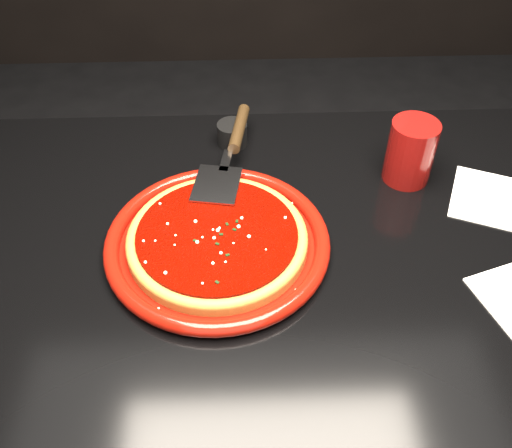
{
  "coord_description": "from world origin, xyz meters",
  "views": [
    {
      "loc": [
        -0.07,
        -0.56,
        1.39
      ],
      "look_at": [
        -0.05,
        0.07,
        0.77
      ],
      "focal_mm": 40.0,
      "sensor_mm": 36.0,
      "label": 1
    }
  ],
  "objects": [
    {
      "name": "pizza_crust_rim",
      "position": [
        -0.11,
        0.04,
        0.77
      ],
      "size": [
        0.36,
        0.36,
        0.02
      ],
      "primitive_type": "torus",
      "rotation": [
        0.0,
        0.0,
        -0.37
      ],
      "color": "olive",
      "rests_on": "plate"
    },
    {
      "name": "plate",
      "position": [
        -0.11,
        0.04,
        0.76
      ],
      "size": [
        0.45,
        0.45,
        0.03
      ],
      "primitive_type": "cylinder",
      "rotation": [
        0.0,
        0.0,
        -0.37
      ],
      "color": "#720C06",
      "rests_on": "table"
    },
    {
      "name": "ramekin",
      "position": [
        -0.08,
        0.3,
        0.77
      ],
      "size": [
        0.07,
        0.07,
        0.04
      ],
      "primitive_type": "cylinder",
      "rotation": [
        0.0,
        0.0,
        0.3
      ],
      "color": "black",
      "rests_on": "table"
    },
    {
      "name": "napkin_b",
      "position": [
        0.35,
        0.13,
        0.75
      ],
      "size": [
        0.17,
        0.18,
        0.0
      ],
      "primitive_type": "cube",
      "rotation": [
        0.0,
        0.0,
        -0.4
      ],
      "color": "white",
      "rests_on": "table"
    },
    {
      "name": "pizza_server",
      "position": [
        -0.09,
        0.22,
        0.79
      ],
      "size": [
        0.14,
        0.32,
        0.02
      ],
      "primitive_type": null,
      "rotation": [
        0.0,
        0.0,
        -0.17
      ],
      "color": "silver",
      "rests_on": "plate"
    },
    {
      "name": "pizza_crust",
      "position": [
        -0.11,
        0.04,
        0.77
      ],
      "size": [
        0.36,
        0.36,
        0.01
      ],
      "primitive_type": "cylinder",
      "rotation": [
        0.0,
        0.0,
        -0.37
      ],
      "color": "olive",
      "rests_on": "plate"
    },
    {
      "name": "cup",
      "position": [
        0.22,
        0.19,
        0.81
      ],
      "size": [
        0.1,
        0.1,
        0.11
      ],
      "primitive_type": "cylinder",
      "rotation": [
        0.0,
        0.0,
        0.22
      ],
      "color": "maroon",
      "rests_on": "table"
    },
    {
      "name": "parmesan_dusting",
      "position": [
        -0.11,
        0.04,
        0.79
      ],
      "size": [
        0.24,
        0.24,
        0.01
      ],
      "primitive_type": null,
      "color": "#FBF2C7",
      "rests_on": "plate"
    },
    {
      "name": "pizza_sauce",
      "position": [
        -0.11,
        0.04,
        0.78
      ],
      "size": [
        0.32,
        0.32,
        0.01
      ],
      "primitive_type": "cylinder",
      "rotation": [
        0.0,
        0.0,
        -0.37
      ],
      "color": "#6F0600",
      "rests_on": "plate"
    },
    {
      "name": "table",
      "position": [
        0.0,
        0.0,
        0.38
      ],
      "size": [
        1.2,
        0.8,
        0.75
      ],
      "primitive_type": "cube",
      "color": "black",
      "rests_on": "floor"
    },
    {
      "name": "basil_flecks",
      "position": [
        -0.11,
        0.04,
        0.78
      ],
      "size": [
        0.22,
        0.22,
        0.0
      ],
      "primitive_type": null,
      "color": "black",
      "rests_on": "plate"
    }
  ]
}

